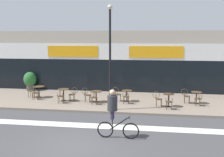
# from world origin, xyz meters

# --- Properties ---
(ground_plane) EXTENTS (120.00, 120.00, 0.00)m
(ground_plane) POSITION_xyz_m (0.00, 0.00, 0.00)
(ground_plane) COLOR #424244
(sidewalk_slab) EXTENTS (40.00, 5.50, 0.12)m
(sidewalk_slab) POSITION_xyz_m (0.00, 7.25, 0.06)
(sidewalk_slab) COLOR gray
(sidewalk_slab) RESTS_ON ground
(storefront_facade) EXTENTS (40.00, 4.06, 4.65)m
(storefront_facade) POSITION_xyz_m (0.00, 11.96, 2.32)
(storefront_facade) COLOR #B2A899
(storefront_facade) RESTS_ON ground
(bike_lane_stripe) EXTENTS (36.00, 0.70, 0.01)m
(bike_lane_stripe) POSITION_xyz_m (0.00, 2.42, 0.00)
(bike_lane_stripe) COLOR silver
(bike_lane_stripe) RESTS_ON ground
(bistro_table_0) EXTENTS (0.76, 0.76, 0.77)m
(bistro_table_0) POSITION_xyz_m (-4.68, 7.27, 0.67)
(bistro_table_0) COLOR black
(bistro_table_0) RESTS_ON sidewalk_slab
(bistro_table_1) EXTENTS (0.72, 0.72, 0.78)m
(bistro_table_1) POSITION_xyz_m (-2.71, 6.54, 0.68)
(bistro_table_1) COLOR black
(bistro_table_1) RESTS_ON sidewalk_slab
(bistro_table_2) EXTENTS (0.77, 0.77, 0.70)m
(bistro_table_2) POSITION_xyz_m (-0.58, 6.52, 0.63)
(bistro_table_2) COLOR black
(bistro_table_2) RESTS_ON sidewalk_slab
(bistro_table_3) EXTENTS (0.65, 0.65, 0.71)m
(bistro_table_3) POSITION_xyz_m (1.31, 6.99, 0.63)
(bistro_table_3) COLOR black
(bistro_table_3) RESTS_ON sidewalk_slab
(bistro_table_4) EXTENTS (0.65, 0.65, 0.78)m
(bistro_table_4) POSITION_xyz_m (3.83, 6.03, 0.67)
(bistro_table_4) COLOR black
(bistro_table_4) RESTS_ON sidewalk_slab
(bistro_table_5) EXTENTS (0.63, 0.63, 0.73)m
(bistro_table_5) POSITION_xyz_m (5.57, 7.06, 0.64)
(bistro_table_5) COLOR black
(bistro_table_5) RESTS_ON sidewalk_slab
(cafe_chair_0_near) EXTENTS (0.45, 0.60, 0.90)m
(cafe_chair_0_near) POSITION_xyz_m (-4.67, 6.64, 0.64)
(cafe_chair_0_near) COLOR #4C3823
(cafe_chair_0_near) RESTS_ON sidewalk_slab
(cafe_chair_0_side) EXTENTS (0.59, 0.44, 0.90)m
(cafe_chair_0_side) POSITION_xyz_m (-5.31, 7.27, 0.64)
(cafe_chair_0_side) COLOR #4C3823
(cafe_chair_0_side) RESTS_ON sidewalk_slab
(cafe_chair_1_near) EXTENTS (0.44, 0.59, 0.90)m
(cafe_chair_1_near) POSITION_xyz_m (-2.70, 5.92, 0.64)
(cafe_chair_1_near) COLOR #4C3823
(cafe_chair_1_near) RESTS_ON sidewalk_slab
(cafe_chair_1_side) EXTENTS (0.59, 0.43, 0.90)m
(cafe_chair_1_side) POSITION_xyz_m (-2.08, 6.55, 0.64)
(cafe_chair_1_side) COLOR #4C3823
(cafe_chair_1_side) RESTS_ON sidewalk_slab
(cafe_chair_2_near) EXTENTS (0.42, 0.58, 0.90)m
(cafe_chair_2_near) POSITION_xyz_m (-0.58, 5.89, 0.64)
(cafe_chair_2_near) COLOR #4C3823
(cafe_chair_2_near) RESTS_ON sidewalk_slab
(cafe_chair_2_side) EXTENTS (0.59, 0.43, 0.90)m
(cafe_chair_2_side) POSITION_xyz_m (-1.21, 6.51, 0.64)
(cafe_chair_2_side) COLOR #4C3823
(cafe_chair_2_side) RESTS_ON sidewalk_slab
(cafe_chair_3_near) EXTENTS (0.42, 0.58, 0.90)m
(cafe_chair_3_near) POSITION_xyz_m (1.30, 6.37, 0.64)
(cafe_chair_3_near) COLOR #4C3823
(cafe_chair_3_near) RESTS_ON sidewalk_slab
(cafe_chair_3_side) EXTENTS (0.60, 0.45, 0.90)m
(cafe_chair_3_side) POSITION_xyz_m (0.68, 6.98, 0.64)
(cafe_chair_3_side) COLOR #4C3823
(cafe_chair_3_side) RESTS_ON sidewalk_slab
(cafe_chair_4_near) EXTENTS (0.44, 0.59, 0.90)m
(cafe_chair_4_near) POSITION_xyz_m (3.82, 5.40, 0.64)
(cafe_chair_4_near) COLOR #4C3823
(cafe_chair_4_near) RESTS_ON sidewalk_slab
(cafe_chair_4_side) EXTENTS (0.58, 0.41, 0.90)m
(cafe_chair_4_side) POSITION_xyz_m (3.20, 6.02, 0.64)
(cafe_chair_4_side) COLOR #4C3823
(cafe_chair_4_side) RESTS_ON sidewalk_slab
(cafe_chair_5_near) EXTENTS (0.44, 0.59, 0.90)m
(cafe_chair_5_near) POSITION_xyz_m (5.58, 6.43, 0.64)
(cafe_chair_5_near) COLOR #4C3823
(cafe_chair_5_near) RESTS_ON sidewalk_slab
(cafe_chair_5_side) EXTENTS (0.58, 0.42, 0.90)m
(cafe_chair_5_side) POSITION_xyz_m (4.95, 7.06, 0.64)
(cafe_chair_5_side) COLOR #4C3823
(cafe_chair_5_side) RESTS_ON sidewalk_slab
(planter_pot) EXTENTS (0.95, 0.95, 1.42)m
(planter_pot) POSITION_xyz_m (-6.40, 9.57, 0.89)
(planter_pot) COLOR #4C4C51
(planter_pot) RESTS_ON sidewalk_slab
(lamp_post) EXTENTS (0.26, 0.26, 5.74)m
(lamp_post) POSITION_xyz_m (0.55, 4.91, 3.40)
(lamp_post) COLOR black
(lamp_post) RESTS_ON sidewalk_slab
(cyclist_0) EXTENTS (1.75, 0.48, 2.04)m
(cyclist_0) POSITION_xyz_m (1.29, 1.05, 1.16)
(cyclist_0) COLOR black
(cyclist_0) RESTS_ON ground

